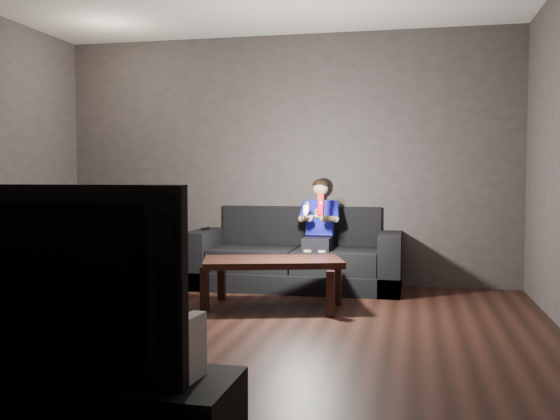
# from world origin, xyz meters

# --- Properties ---
(floor) EXTENTS (5.00, 5.00, 0.00)m
(floor) POSITION_xyz_m (0.00, 0.00, 0.00)
(floor) COLOR black
(floor) RESTS_ON ground
(back_wall) EXTENTS (5.00, 0.04, 2.70)m
(back_wall) POSITION_xyz_m (0.00, 2.50, 1.35)
(back_wall) COLOR #35302E
(back_wall) RESTS_ON ground
(sofa) EXTENTS (2.18, 0.94, 0.84)m
(sofa) POSITION_xyz_m (0.18, 2.23, 0.27)
(sofa) COLOR black
(sofa) RESTS_ON floor
(child) EXTENTS (0.42, 0.51, 1.02)m
(child) POSITION_xyz_m (0.43, 2.16, 0.69)
(child) COLOR black
(child) RESTS_ON sofa
(wii_remote_red) EXTENTS (0.06, 0.08, 0.21)m
(wii_remote_red) POSITION_xyz_m (0.51, 1.77, 0.90)
(wii_remote_red) COLOR red
(wii_remote_red) RESTS_ON child
(nunchuk_white) EXTENTS (0.08, 0.10, 0.15)m
(nunchuk_white) POSITION_xyz_m (0.36, 1.77, 0.85)
(nunchuk_white) COLOR white
(nunchuk_white) RESTS_ON child
(wii_remote_black) EXTENTS (0.05, 0.14, 0.03)m
(wii_remote_black) POSITION_xyz_m (-0.79, 2.15, 0.61)
(wii_remote_black) COLOR black
(wii_remote_black) RESTS_ON sofa
(coffee_table) EXTENTS (1.33, 0.91, 0.44)m
(coffee_table) POSITION_xyz_m (0.17, 1.15, 0.38)
(coffee_table) COLOR black
(coffee_table) RESTS_ON floor
(tv) EXTENTS (1.14, 0.18, 0.65)m
(tv) POSITION_xyz_m (0.11, -2.27, 0.82)
(tv) COLOR black
(tv) RESTS_ON media_console
(wii_console) EXTENTS (0.07, 0.17, 0.22)m
(wii_console) POSITION_xyz_m (0.65, -2.27, 0.60)
(wii_console) COLOR white
(wii_console) RESTS_ON media_console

